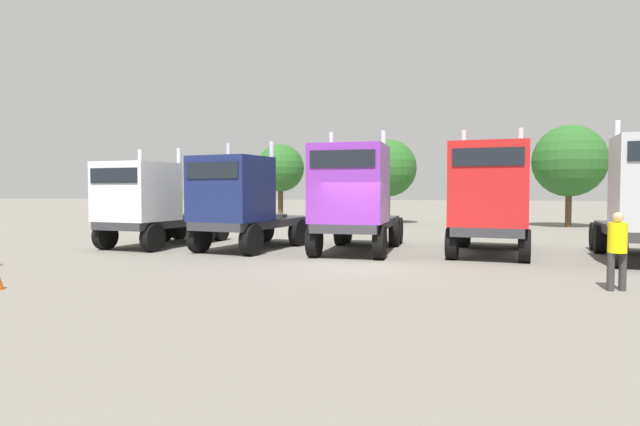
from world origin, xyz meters
name	(u,v)px	position (x,y,z in m)	size (l,w,h in m)	color
ground	(357,265)	(0.00, 0.00, 0.00)	(200.00, 200.00, 0.00)	slate
semi_truck_white	(148,203)	(-8.61, 3.12, 1.74)	(3.47, 6.12, 3.89)	#333338
semi_truck_navy	(242,202)	(-4.64, 2.79, 1.80)	(3.78, 6.27, 4.04)	#333338
semi_truck_purple	(354,198)	(-0.47, 2.65, 1.96)	(2.88, 6.58, 4.36)	#333338
semi_truck_red	(490,198)	(4.13, 2.86, 1.98)	(3.43, 6.56, 4.38)	#333338
visitor_in_hivis	(617,245)	(6.26, -2.90, 1.03)	(0.49, 0.49, 1.77)	#333333
oak_far_left	(280,168)	(-7.98, 19.77, 3.74)	(3.28, 3.28, 5.40)	#4C3823
oak_far_centre	(388,168)	(-0.61, 19.87, 3.69)	(3.82, 3.82, 5.61)	#4C3823
oak_far_right	(569,161)	(10.34, 18.55, 3.98)	(4.29, 4.29, 6.14)	#4C3823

